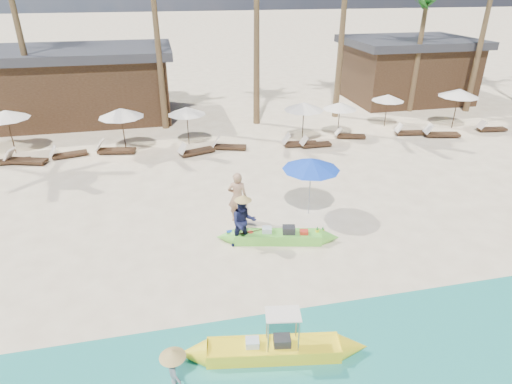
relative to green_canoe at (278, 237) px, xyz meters
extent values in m
plane|color=#F8E0B7|center=(0.02, -0.83, -0.20)|extent=(240.00, 240.00, 0.00)
cube|color=tan|center=(0.02, -5.83, -0.20)|extent=(240.00, 4.50, 0.01)
cube|color=#64C83D|center=(0.00, 0.00, -0.02)|extent=(2.97, 1.23, 0.35)
cube|color=white|center=(0.00, 0.00, -0.01)|extent=(2.54, 0.97, 0.16)
cube|color=#262628|center=(0.36, -0.08, 0.23)|extent=(0.47, 0.40, 0.32)
cube|color=silver|center=(-0.35, 0.13, 0.20)|extent=(0.37, 0.34, 0.26)
cube|color=red|center=(0.84, -0.23, 0.17)|extent=(0.32, 0.28, 0.20)
cylinder|color=red|center=(-0.89, 0.25, 0.11)|extent=(0.20, 0.20, 0.08)
cylinder|color=#262628|center=(-1.13, 0.21, 0.11)|extent=(0.18, 0.18, 0.07)
sphere|color=tan|center=(-1.39, 0.31, 0.15)|extent=(0.17, 0.17, 0.17)
cylinder|color=yellow|center=(1.31, -0.22, 0.15)|extent=(0.13, 0.13, 0.17)
cylinder|color=yellow|center=(1.49, -0.26, 0.15)|extent=(0.13, 0.13, 0.17)
cube|color=yellow|center=(-1.37, -4.74, -0.01)|extent=(3.18, 1.14, 0.37)
cube|color=white|center=(-1.37, -4.74, 0.01)|extent=(2.72, 0.89, 0.17)
cube|color=#262628|center=(-1.18, -4.77, 0.24)|extent=(0.44, 0.37, 0.30)
cube|color=silver|center=(-1.86, -4.66, 0.22)|extent=(0.36, 0.32, 0.26)
cube|color=white|center=(-1.18, -4.77, 1.08)|extent=(0.86, 0.66, 0.03)
imported|color=tan|center=(-1.06, 1.73, 0.75)|extent=(0.78, 0.60, 1.90)
imported|color=#15193B|center=(-1.16, 0.05, 0.67)|extent=(0.86, 0.68, 1.75)
imported|color=gray|center=(-3.65, -5.20, 0.42)|extent=(0.49, 0.65, 0.89)
cylinder|color=#99999E|center=(1.64, 1.64, 0.89)|extent=(0.05, 0.05, 2.19)
cone|color=blue|center=(1.64, 1.64, 1.84)|extent=(2.09, 2.09, 0.43)
cylinder|color=#3C2818|center=(-10.96, 10.82, 0.89)|extent=(0.05, 0.05, 2.18)
cone|color=white|center=(-10.96, 10.82, 1.83)|extent=(2.18, 2.18, 0.44)
cube|color=#3C2818|center=(-10.75, 9.35, -0.06)|extent=(1.64, 0.59, 0.11)
cube|color=#3C2818|center=(-10.00, 9.17, -0.04)|extent=(1.94, 1.12, 0.13)
cube|color=white|center=(-10.78, 9.41, 0.29)|extent=(0.57, 0.69, 0.54)
cylinder|color=#3C2818|center=(-5.45, 9.79, 0.92)|extent=(0.06, 0.06, 2.23)
cone|color=white|center=(-5.45, 9.79, 1.88)|extent=(2.23, 2.23, 0.45)
cube|color=#3C2818|center=(-8.16, 9.68, -0.05)|extent=(1.73, 0.90, 0.12)
cube|color=white|center=(-8.87, 9.52, 0.24)|extent=(0.48, 0.61, 0.48)
cube|color=#3C2818|center=(-5.90, 9.69, -0.04)|extent=(1.92, 0.92, 0.13)
cube|color=white|center=(-6.70, 9.84, 0.29)|extent=(0.51, 0.66, 0.54)
cylinder|color=#3C2818|center=(-2.21, 10.26, 0.80)|extent=(0.05, 0.05, 1.99)
cone|color=white|center=(-2.21, 10.26, 1.65)|extent=(1.99, 1.99, 0.40)
cube|color=#3C2818|center=(-1.90, 8.70, -0.04)|extent=(1.84, 1.07, 0.12)
cube|color=white|center=(-2.63, 8.47, 0.26)|extent=(0.55, 0.66, 0.51)
cylinder|color=#3C2818|center=(3.89, 9.36, 0.86)|extent=(0.05, 0.05, 2.13)
cone|color=white|center=(3.89, 9.36, 1.78)|extent=(2.13, 2.13, 0.43)
cube|color=#3C2818|center=(-0.15, 9.03, -0.05)|extent=(1.73, 0.99, 0.12)
cube|color=white|center=(-0.84, 9.24, 0.24)|extent=(0.51, 0.62, 0.48)
cube|color=#3C2818|center=(3.58, 8.68, -0.04)|extent=(1.81, 0.78, 0.12)
cube|color=white|center=(2.81, 8.78, 0.27)|extent=(0.46, 0.61, 0.51)
cylinder|color=#3C2818|center=(6.13, 9.82, 0.74)|extent=(0.05, 0.05, 1.88)
cone|color=white|center=(6.13, 9.82, 1.55)|extent=(1.88, 1.88, 0.38)
cube|color=#3C2818|center=(4.35, 8.42, -0.06)|extent=(1.59, 0.53, 0.11)
cube|color=white|center=(3.65, 8.41, 0.22)|extent=(0.36, 0.52, 0.46)
cube|color=#3C2818|center=(6.70, 9.30, -0.06)|extent=(1.67, 0.93, 0.11)
cube|color=white|center=(6.03, 9.49, 0.22)|extent=(0.48, 0.59, 0.46)
cylinder|color=#3C2818|center=(9.58, 10.90, 0.74)|extent=(0.05, 0.05, 1.88)
cone|color=white|center=(9.58, 10.90, 1.55)|extent=(1.88, 1.88, 0.38)
cube|color=#3C2818|center=(10.27, 9.12, -0.05)|extent=(1.71, 0.78, 0.12)
cube|color=white|center=(9.55, 9.23, 0.24)|extent=(0.45, 0.58, 0.48)
cylinder|color=#3C2818|center=(13.40, 9.77, 0.93)|extent=(0.06, 0.06, 2.27)
cone|color=white|center=(13.40, 9.77, 1.91)|extent=(2.27, 2.27, 0.45)
cube|color=#3C2818|center=(11.81, 8.40, -0.03)|extent=(1.96, 1.01, 0.13)
cube|color=white|center=(11.01, 8.58, 0.30)|extent=(0.54, 0.68, 0.55)
cube|color=#3C2818|center=(15.28, 8.68, -0.06)|extent=(1.66, 0.72, 0.11)
cube|color=white|center=(14.58, 8.77, 0.23)|extent=(0.42, 0.56, 0.47)
cone|color=brown|center=(-10.42, 14.25, 5.25)|extent=(0.40, 0.40, 10.89)
cone|color=brown|center=(-3.33, 13.45, 4.84)|extent=(0.40, 0.40, 10.08)
cone|color=brown|center=(2.17, 13.19, 5.43)|extent=(0.40, 0.40, 11.26)
cone|color=brown|center=(7.47, 13.55, 6.38)|extent=(0.40, 0.40, 13.16)
cone|color=brown|center=(12.86, 13.69, 3.84)|extent=(0.40, 0.40, 8.07)
cone|color=brown|center=(16.59, 12.85, 5.12)|extent=(0.40, 0.40, 10.64)
cube|color=#3C2818|center=(-7.98, 16.67, 1.70)|extent=(10.00, 6.00, 3.80)
cube|color=#2D2D33|center=(-7.98, 16.67, 3.85)|extent=(10.80, 6.60, 0.50)
cube|color=#3C2818|center=(14.02, 16.67, 1.70)|extent=(8.00, 6.00, 3.80)
cube|color=#2D2D33|center=(14.02, 16.67, 3.85)|extent=(8.80, 6.60, 0.50)
camera|label=1|loc=(-3.33, -11.77, 7.76)|focal=30.00mm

